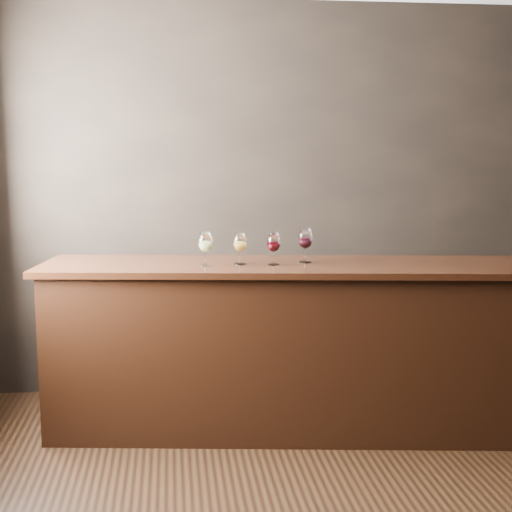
{
  "coord_description": "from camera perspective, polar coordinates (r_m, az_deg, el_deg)",
  "views": [
    {
      "loc": [
        -1.22,
        -2.9,
        1.76
      ],
      "look_at": [
        -0.71,
        1.35,
        1.11
      ],
      "focal_mm": 50.0,
      "sensor_mm": 36.0,
      "label": 1
    }
  ],
  "objects": [
    {
      "name": "room_shell",
      "position": [
        3.17,
        11.38,
        9.34
      ],
      "size": [
        5.02,
        4.52,
        2.81
      ],
      "color": "black",
      "rests_on": "ground"
    },
    {
      "name": "bar_counter",
      "position": [
        4.48,
        2.5,
        -7.57
      ],
      "size": [
        2.99,
        1.03,
        1.02
      ],
      "primitive_type": "cube",
      "rotation": [
        0.0,
        0.0,
        -0.14
      ],
      "color": "black",
      "rests_on": "ground"
    },
    {
      "name": "bar_top",
      "position": [
        4.37,
        2.55,
        -0.86
      ],
      "size": [
        3.09,
        1.11,
        0.04
      ],
      "primitive_type": "cube",
      "rotation": [
        0.0,
        0.0,
        -0.14
      ],
      "color": "black",
      "rests_on": "bar_counter"
    },
    {
      "name": "back_bar_shelf",
      "position": [
        5.12,
        -1.19,
        -6.11
      ],
      "size": [
        2.56,
        0.4,
        0.92
      ],
      "primitive_type": "cube",
      "color": "black",
      "rests_on": "ground"
    },
    {
      "name": "glass_white",
      "position": [
        4.28,
        -4.06,
        1.05
      ],
      "size": [
        0.09,
        0.09,
        0.2
      ],
      "color": "white",
      "rests_on": "bar_top"
    },
    {
      "name": "glass_amber",
      "position": [
        4.32,
        -1.29,
        1.04
      ],
      "size": [
        0.08,
        0.08,
        0.19
      ],
      "color": "white",
      "rests_on": "bar_top"
    },
    {
      "name": "glass_red_a",
      "position": [
        4.3,
        1.42,
        1.04
      ],
      "size": [
        0.08,
        0.08,
        0.2
      ],
      "color": "white",
      "rests_on": "bar_top"
    },
    {
      "name": "glass_red_b",
      "position": [
        4.4,
        3.97,
        1.34
      ],
      "size": [
        0.09,
        0.09,
        0.21
      ],
      "color": "white",
      "rests_on": "bar_top"
    }
  ]
}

